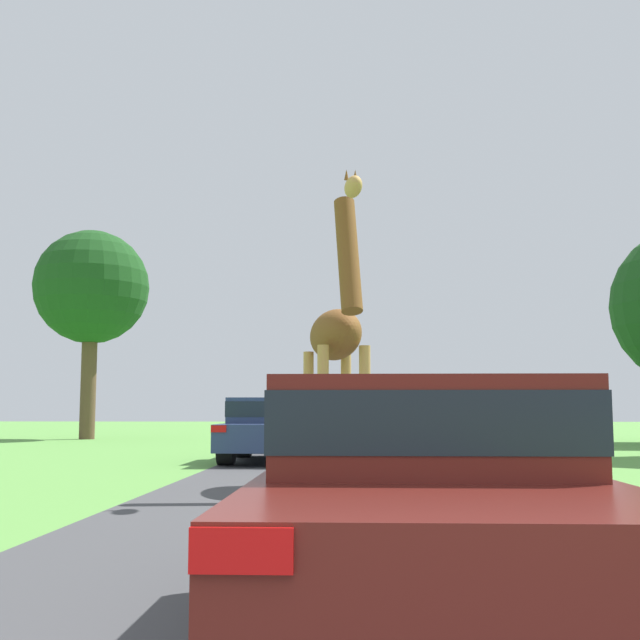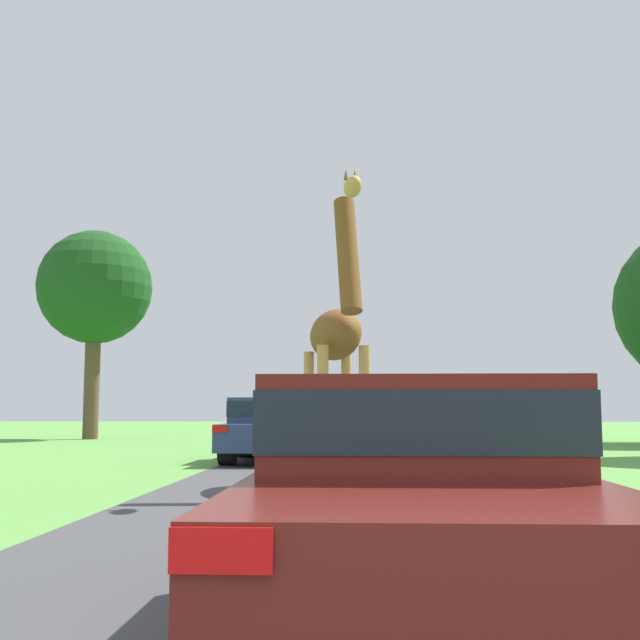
{
  "view_description": "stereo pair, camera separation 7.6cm",
  "coord_description": "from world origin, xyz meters",
  "px_view_note": "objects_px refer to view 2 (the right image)",
  "views": [
    {
      "loc": [
        -0.33,
        -0.92,
        1.21
      ],
      "look_at": [
        -0.89,
        11.83,
        2.64
      ],
      "focal_mm": 45.0,
      "sensor_mm": 36.0,
      "label": 1
    },
    {
      "loc": [
        -0.25,
        -0.92,
        1.21
      ],
      "look_at": [
        -0.89,
        11.83,
        2.64
      ],
      "focal_mm": 45.0,
      "sensor_mm": 36.0,
      "label": 2
    }
  ],
  "objects_px": {
    "tree_far_right": "(95,289)",
    "car_queue_right": "(301,427)",
    "car_queue_left": "(268,427)",
    "car_lead_maroon": "(412,489)",
    "giraffe_near_road": "(337,338)"
  },
  "relations": [
    {
      "from": "car_lead_maroon",
      "to": "car_queue_left",
      "type": "xyz_separation_m",
      "value": [
        -2.5,
        14.26,
        0.05
      ]
    },
    {
      "from": "giraffe_near_road",
      "to": "car_queue_right",
      "type": "bearing_deg",
      "value": -95.1
    },
    {
      "from": "giraffe_near_road",
      "to": "car_queue_left",
      "type": "relative_size",
      "value": 1.01
    },
    {
      "from": "giraffe_near_road",
      "to": "tree_far_right",
      "type": "distance_m",
      "value": 23.17
    },
    {
      "from": "car_queue_right",
      "to": "car_queue_left",
      "type": "xyz_separation_m",
      "value": [
        -0.41,
        -5.24,
        0.1
      ]
    },
    {
      "from": "car_queue_left",
      "to": "tree_far_right",
      "type": "height_order",
      "value": "tree_far_right"
    },
    {
      "from": "giraffe_near_road",
      "to": "car_queue_right",
      "type": "distance_m",
      "value": 11.91
    },
    {
      "from": "giraffe_near_road",
      "to": "tree_far_right",
      "type": "xyz_separation_m",
      "value": [
        -10.75,
        20.15,
        3.91
      ]
    },
    {
      "from": "car_lead_maroon",
      "to": "car_queue_left",
      "type": "height_order",
      "value": "car_queue_left"
    },
    {
      "from": "giraffe_near_road",
      "to": "car_queue_right",
      "type": "relative_size",
      "value": 1.18
    },
    {
      "from": "car_lead_maroon",
      "to": "car_queue_right",
      "type": "relative_size",
      "value": 1.17
    },
    {
      "from": "car_queue_right",
      "to": "tree_far_right",
      "type": "relative_size",
      "value": 0.46
    },
    {
      "from": "car_queue_left",
      "to": "tree_far_right",
      "type": "distance_m",
      "value": 17.22
    },
    {
      "from": "tree_far_right",
      "to": "car_queue_right",
      "type": "bearing_deg",
      "value": -42.12
    },
    {
      "from": "car_queue_left",
      "to": "car_queue_right",
      "type": "bearing_deg",
      "value": 85.48
    }
  ]
}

